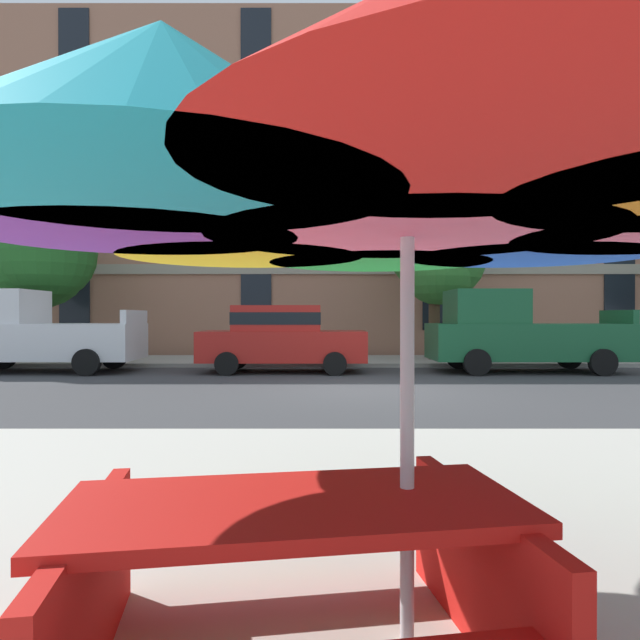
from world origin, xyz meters
TOP-DOWN VIEW (x-y plane):
  - ground_plane at (0.00, 0.00)m, footprint 120.00×120.00m
  - sidewalk_far at (0.00, 6.80)m, footprint 56.00×3.60m
  - apartment_building at (0.00, 14.99)m, footprint 39.39×12.08m
  - pickup_white at (-8.66, 3.70)m, footprint 5.10×2.12m
  - sedan_red at (-2.02, 3.70)m, footprint 4.40×1.98m
  - pickup_green at (4.31, 3.70)m, footprint 5.10×2.12m
  - street_tree_left at (-9.74, 6.50)m, footprint 3.50×3.51m
  - street_tree_middle at (2.80, 6.70)m, footprint 3.09×2.78m
  - patio_umbrella at (-0.61, -9.00)m, footprint 3.66×3.66m
  - picnic_table at (-1.08, -9.16)m, footprint 2.02×1.79m

SIDE VIEW (x-z plane):
  - ground_plane at x=0.00m, z-range 0.00..0.00m
  - sidewalk_far at x=0.00m, z-range 0.00..0.12m
  - picnic_table at x=-1.08m, z-range 0.10..0.87m
  - sedan_red at x=-2.02m, z-range 0.06..1.84m
  - pickup_white at x=-8.66m, z-range -0.07..2.13m
  - pickup_green at x=4.31m, z-range -0.07..2.13m
  - patio_umbrella at x=-0.61m, z-range 0.88..3.28m
  - street_tree_middle at x=2.80m, z-range 0.98..5.72m
  - street_tree_left at x=-9.74m, z-range 0.92..5.95m
  - apartment_building at x=0.00m, z-range 0.00..12.80m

